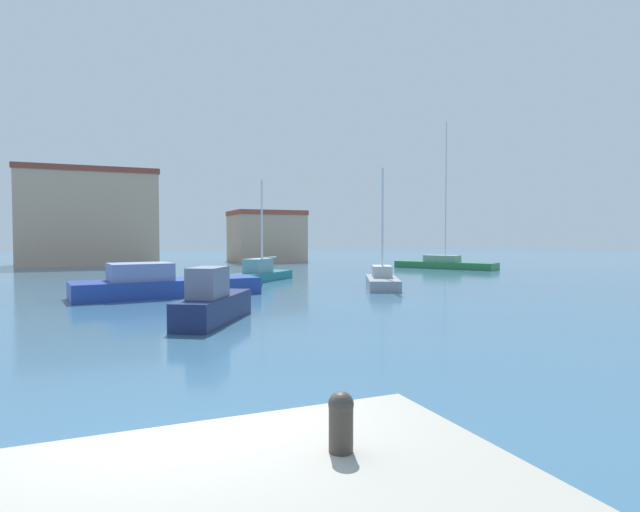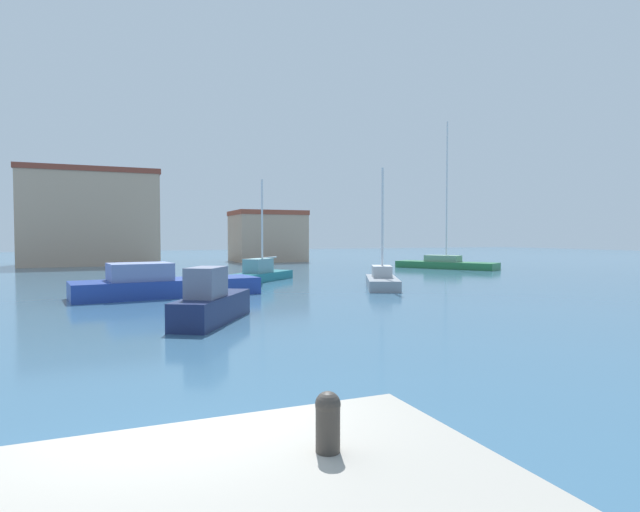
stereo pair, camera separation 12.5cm
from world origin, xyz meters
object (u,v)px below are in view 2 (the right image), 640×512
at_px(sailboat_teal_inner_mooring, 261,273).
at_px(motorboat_navy_distant_north, 211,303).
at_px(sailboat_grey_behind_lamppost, 382,280).
at_px(motorboat_blue_outer_mooring, 162,284).
at_px(mooring_bollard, 328,419).
at_px(sailboat_green_distant_east, 446,263).

bearing_deg(sailboat_teal_inner_mooring, motorboat_navy_distant_north, -112.01).
relative_size(sailboat_grey_behind_lamppost, motorboat_navy_distant_north, 1.45).
height_order(motorboat_navy_distant_north, motorboat_blue_outer_mooring, motorboat_navy_distant_north).
bearing_deg(sailboat_grey_behind_lamppost, mooring_bollard, -120.57).
relative_size(motorboat_navy_distant_north, motorboat_blue_outer_mooring, 0.52).
bearing_deg(motorboat_navy_distant_north, sailboat_teal_inner_mooring, 67.99).
height_order(mooring_bollard, sailboat_green_distant_east, sailboat_green_distant_east).
bearing_deg(sailboat_grey_behind_lamppost, motorboat_navy_distant_north, -144.22).
xyz_separation_m(motorboat_navy_distant_north, motorboat_blue_outer_mooring, (-0.74, 8.23, -0.08)).
bearing_deg(sailboat_green_distant_east, motorboat_navy_distant_north, -139.97).
relative_size(mooring_bollard, sailboat_grey_behind_lamppost, 0.08).
xyz_separation_m(mooring_bollard, motorboat_blue_outer_mooring, (0.76, 21.22, -0.76)).
height_order(sailboat_grey_behind_lamppost, motorboat_navy_distant_north, sailboat_grey_behind_lamppost).
distance_m(mooring_bollard, motorboat_navy_distant_north, 13.09).
xyz_separation_m(sailboat_grey_behind_lamppost, sailboat_green_distant_east, (13.43, 12.56, 0.01)).
xyz_separation_m(motorboat_navy_distant_north, sailboat_green_distant_east, (24.17, 20.31, -0.18)).
distance_m(sailboat_grey_behind_lamppost, motorboat_navy_distant_north, 13.25).
distance_m(mooring_bollard, sailboat_grey_behind_lamppost, 24.09).
bearing_deg(sailboat_green_distant_east, mooring_bollard, -127.64).
bearing_deg(sailboat_teal_inner_mooring, sailboat_green_distant_east, 17.28).
xyz_separation_m(sailboat_green_distant_east, sailboat_teal_inner_mooring, (-18.26, -5.68, 0.04)).
distance_m(motorboat_navy_distant_north, sailboat_green_distant_east, 31.57).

